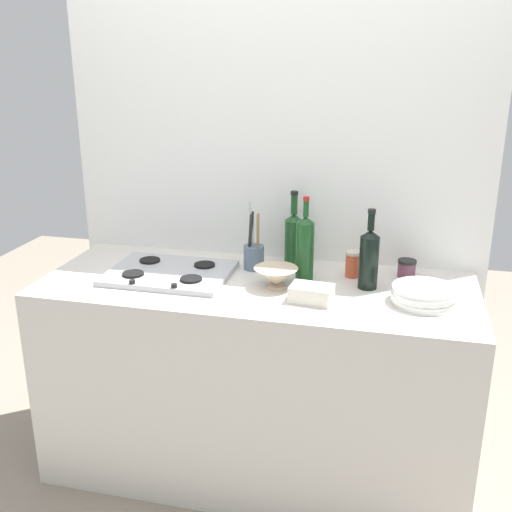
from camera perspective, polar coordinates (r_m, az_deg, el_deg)
ground_plane at (r=2.97m, az=0.00°, el=-18.97°), size 6.00×6.00×0.00m
counter_block at (r=2.72m, az=0.00°, el=-11.45°), size 1.80×0.70×0.90m
backsplash_panel at (r=2.79m, az=1.84°, el=5.39°), size 1.90×0.06×2.34m
stovetop_hob at (r=2.62m, az=-8.13°, el=-1.58°), size 0.51×0.39×0.04m
plate_stack at (r=2.40m, az=15.50°, el=-3.59°), size 0.25×0.25×0.06m
wine_bottle_leftmost at (r=2.47m, az=10.58°, el=-0.15°), size 0.08×0.08×0.33m
wine_bottle_mid_left at (r=2.52m, az=4.63°, el=0.79°), size 0.08×0.08×0.36m
wine_bottle_mid_right at (r=2.72m, az=3.55°, el=1.80°), size 0.08×0.08×0.33m
mixing_bowl at (r=2.46m, az=1.88°, el=-1.97°), size 0.18×0.18×0.08m
butter_dish at (r=2.34m, az=5.24°, el=-3.55°), size 0.17×0.12×0.06m
utensil_crock at (r=2.66m, az=-0.22°, el=0.11°), size 0.09×0.09×0.30m
condiment_jar_front at (r=2.66m, az=13.99°, el=-1.13°), size 0.08×0.08×0.07m
condiment_jar_rear at (r=2.61m, az=9.09°, el=-0.74°), size 0.06×0.06×0.11m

